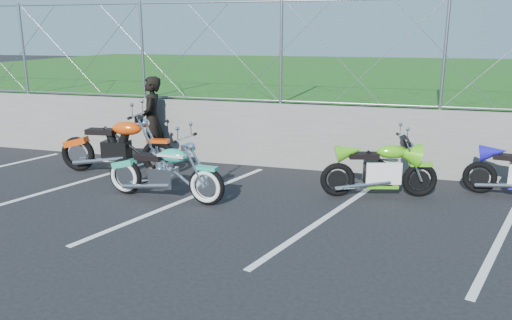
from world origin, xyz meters
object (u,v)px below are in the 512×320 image
(cruiser_turquoise, at_px, (166,174))
(naked_orange, at_px, (119,148))
(person_standing, at_px, (152,120))
(sportbike_green, at_px, (381,171))

(cruiser_turquoise, bearing_deg, naked_orange, 148.31)
(cruiser_turquoise, distance_m, person_standing, 2.56)
(cruiser_turquoise, relative_size, person_standing, 1.20)
(sportbike_green, xyz_separation_m, person_standing, (-4.69, 1.01, 0.47))
(naked_orange, height_order, sportbike_green, naked_orange)
(naked_orange, height_order, person_standing, person_standing)
(naked_orange, distance_m, sportbike_green, 4.95)
(person_standing, bearing_deg, naked_orange, -32.22)
(naked_orange, relative_size, person_standing, 1.31)
(cruiser_turquoise, relative_size, naked_orange, 0.92)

